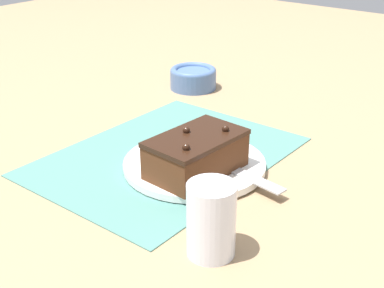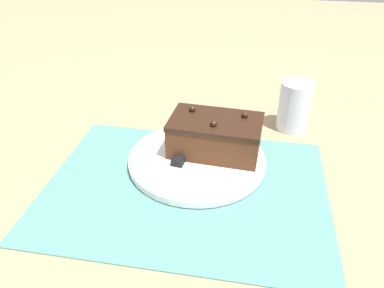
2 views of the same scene
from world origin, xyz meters
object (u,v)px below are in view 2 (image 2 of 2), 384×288
object	(u,v)px
cake_plate	(197,160)
serving_knife	(189,144)
drinking_glass	(294,106)
chocolate_cake	(215,135)

from	to	relation	value
cake_plate	serving_knife	bearing A→B (deg)	122.47
cake_plate	drinking_glass	distance (m)	0.24
cake_plate	drinking_glass	world-z (taller)	drinking_glass
chocolate_cake	drinking_glass	world-z (taller)	drinking_glass
cake_plate	serving_knife	distance (m)	0.04
chocolate_cake	drinking_glass	xyz separation A→B (m)	(0.14, 0.14, 0.00)
drinking_glass	chocolate_cake	bearing A→B (deg)	-136.52
serving_knife	chocolate_cake	bearing A→B (deg)	1.43
serving_knife	drinking_glass	xyz separation A→B (m)	(0.19, 0.13, 0.03)
serving_knife	cake_plate	bearing A→B (deg)	-49.25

